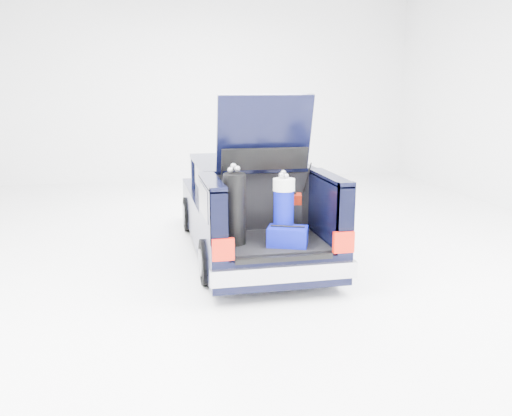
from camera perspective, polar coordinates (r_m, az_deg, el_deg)
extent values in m
plane|color=white|center=(8.67, -0.68, -4.55)|extent=(14.00, 14.00, 0.00)
cube|color=black|center=(9.15, -1.49, -0.38)|extent=(1.75, 3.00, 0.70)
cube|color=black|center=(10.69, -3.01, 0.96)|extent=(1.70, 0.30, 0.50)
cube|color=#A4A4AB|center=(10.84, -3.12, 0.75)|extent=(1.72, 0.10, 0.22)
cube|color=black|center=(8.55, -0.90, 2.93)|extent=(1.55, 1.95, 0.54)
cube|color=black|center=(8.50, -0.91, 4.86)|extent=(1.62, 2.05, 0.06)
cube|color=black|center=(7.17, 1.66, -5.35)|extent=(1.75, 1.30, 0.40)
cube|color=black|center=(7.12, 1.63, -3.58)|extent=(1.32, 1.18, 0.05)
cube|color=black|center=(6.86, -4.61, -0.78)|extent=(0.20, 1.30, 0.85)
cube|color=black|center=(7.21, 7.69, -0.19)|extent=(0.20, 1.30, 0.85)
cube|color=black|center=(6.77, -4.68, 2.80)|extent=(0.20, 1.30, 0.06)
cube|color=black|center=(7.13, 7.79, 3.22)|extent=(0.20, 1.30, 0.06)
cube|color=black|center=(7.59, 0.59, 0.53)|extent=(1.36, 0.08, 0.84)
cube|color=#A4A4AB|center=(6.53, 3.07, -6.91)|extent=(1.80, 0.12, 0.20)
cube|color=#AE1407|center=(6.31, -3.49, -4.38)|extent=(0.26, 0.07, 0.26)
cube|color=#AE1407|center=(6.67, 9.21, -3.56)|extent=(0.26, 0.07, 0.26)
cube|color=black|center=(6.51, 3.01, -5.35)|extent=(1.20, 0.06, 0.06)
cube|color=black|center=(7.28, 0.90, 7.89)|extent=(1.28, 0.33, 1.03)
cube|color=black|center=(7.30, 0.84, 9.01)|extent=(0.95, 0.17, 0.54)
cylinder|color=black|center=(9.86, -7.02, -0.64)|extent=(0.20, 0.62, 0.62)
cylinder|color=slate|center=(9.86, -7.02, -0.64)|extent=(0.23, 0.36, 0.36)
cylinder|color=black|center=(10.13, 2.26, -0.21)|extent=(0.20, 0.62, 0.62)
cylinder|color=slate|center=(10.13, 2.26, -0.21)|extent=(0.23, 0.36, 0.36)
cylinder|color=black|center=(7.18, -5.03, -5.69)|extent=(0.20, 0.62, 0.62)
cylinder|color=slate|center=(7.18, -5.03, -5.69)|extent=(0.23, 0.36, 0.36)
cylinder|color=black|center=(7.54, 7.48, -4.86)|extent=(0.20, 0.62, 0.62)
cylinder|color=slate|center=(7.54, 7.48, -4.86)|extent=(0.23, 0.36, 0.36)
cube|color=#670F03|center=(7.26, 3.32, -0.74)|extent=(0.41, 0.31, 0.57)
cube|color=black|center=(7.19, 3.35, 1.59)|extent=(0.23, 0.11, 0.03)
cube|color=black|center=(7.17, 3.54, -1.38)|extent=(0.37, 0.11, 0.44)
cylinder|color=black|center=(6.82, -2.27, -0.13)|extent=(0.28, 0.32, 0.92)
cube|color=white|center=(6.93, -2.44, 0.35)|extent=(0.11, 0.02, 0.33)
sphere|color=#99999E|center=(6.74, -2.70, 4.03)|extent=(0.08, 0.08, 0.08)
sphere|color=#99999E|center=(6.70, -1.99, 4.17)|extent=(0.08, 0.08, 0.08)
cylinder|color=black|center=(7.01, 2.89, -3.17)|extent=(0.32, 0.32, 0.11)
cylinder|color=#050A80|center=(6.93, 2.92, -0.43)|extent=(0.29, 0.29, 0.59)
cylinder|color=white|center=(6.85, 2.96, 2.46)|extent=(0.32, 0.32, 0.15)
sphere|color=#99999E|center=(6.86, 3.18, 3.39)|extent=(0.07, 0.07, 0.07)
sphere|color=#99999E|center=(6.87, 2.88, 3.76)|extent=(0.07, 0.07, 0.07)
cube|color=#050A80|center=(6.85, 3.35, -3.00)|extent=(0.58, 0.48, 0.24)
cylinder|color=black|center=(6.82, 3.36, -1.95)|extent=(0.41, 0.18, 0.03)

